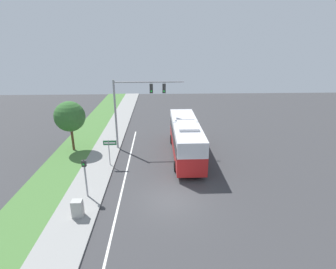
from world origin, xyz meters
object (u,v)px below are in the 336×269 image
object	(u,v)px
street_sign	(110,148)
utility_cabinet	(77,208)
bus	(186,136)
pedestrian_signal	(85,173)
signal_gantry	(135,100)

from	to	relation	value
street_sign	utility_cabinet	world-z (taller)	street_sign
bus	street_sign	size ratio (longest dim) A/B	4.28
pedestrian_signal	street_sign	size ratio (longest dim) A/B	1.17
signal_gantry	pedestrian_signal	distance (m)	10.01
bus	street_sign	bearing A→B (deg)	-163.11
bus	pedestrian_signal	size ratio (longest dim) A/B	3.66
signal_gantry	street_sign	size ratio (longest dim) A/B	2.86
pedestrian_signal	utility_cabinet	bearing A→B (deg)	-90.41
street_sign	bus	bearing A→B (deg)	16.89
bus	signal_gantry	bearing A→B (deg)	157.42
pedestrian_signal	bus	bearing A→B (deg)	42.63
signal_gantry	utility_cabinet	xyz separation A→B (m)	(-2.87, -11.36, -4.38)
bus	street_sign	xyz separation A→B (m)	(-6.88, -2.09, -0.23)
utility_cabinet	signal_gantry	bearing A→B (deg)	75.81
bus	signal_gantry	size ratio (longest dim) A/B	1.50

